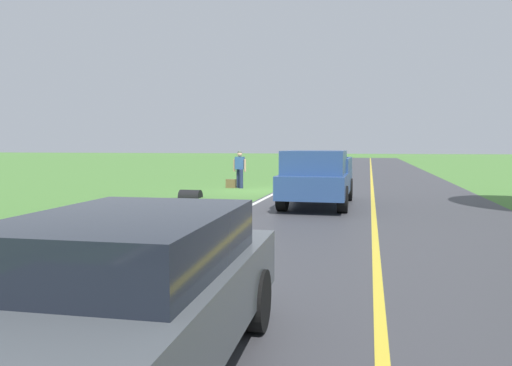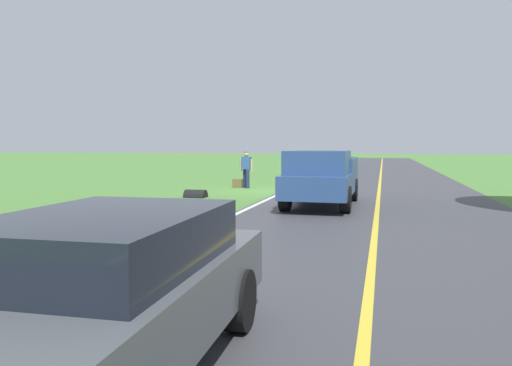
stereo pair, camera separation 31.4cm
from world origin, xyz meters
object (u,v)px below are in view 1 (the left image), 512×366
object	(u,v)px
hitchhiker_walking	(240,167)
pickup_truck_passing	(317,177)
sedan_ahead_same_lane	(123,294)
suitcase_carried	(231,184)

from	to	relation	value
hitchhiker_walking	pickup_truck_passing	distance (m)	7.39
pickup_truck_passing	sedan_ahead_same_lane	bearing A→B (deg)	88.50
suitcase_carried	pickup_truck_passing	size ratio (longest dim) A/B	0.09
suitcase_carried	sedan_ahead_same_lane	world-z (taller)	sedan_ahead_same_lane
pickup_truck_passing	sedan_ahead_same_lane	world-z (taller)	pickup_truck_passing
pickup_truck_passing	hitchhiker_walking	bearing A→B (deg)	-55.05
pickup_truck_passing	sedan_ahead_same_lane	distance (m)	12.33
pickup_truck_passing	sedan_ahead_same_lane	xyz separation A→B (m)	(0.32, 12.32, -0.21)
sedan_ahead_same_lane	hitchhiker_walking	bearing A→B (deg)	-77.99
pickup_truck_passing	suitcase_carried	bearing A→B (deg)	-52.20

